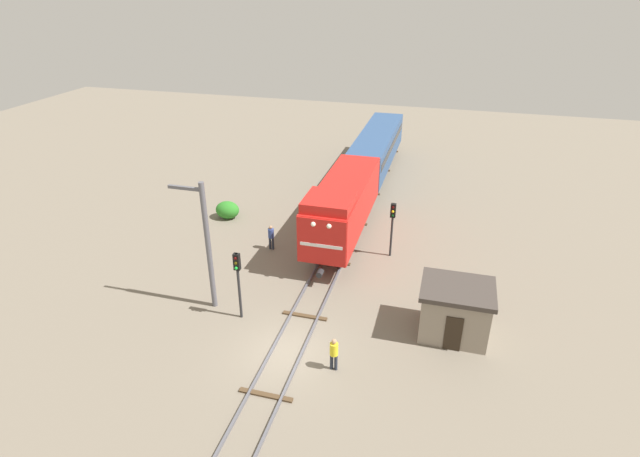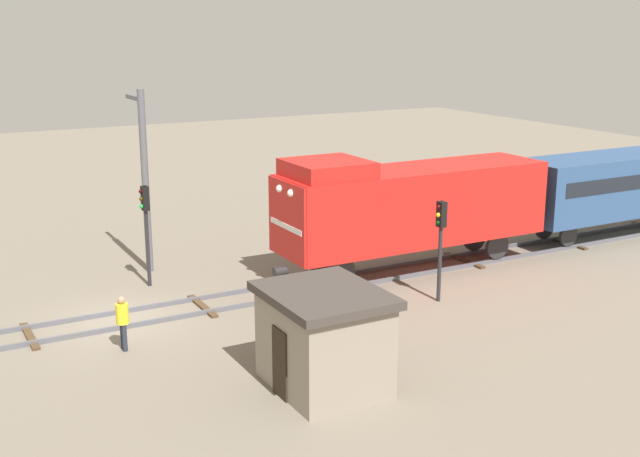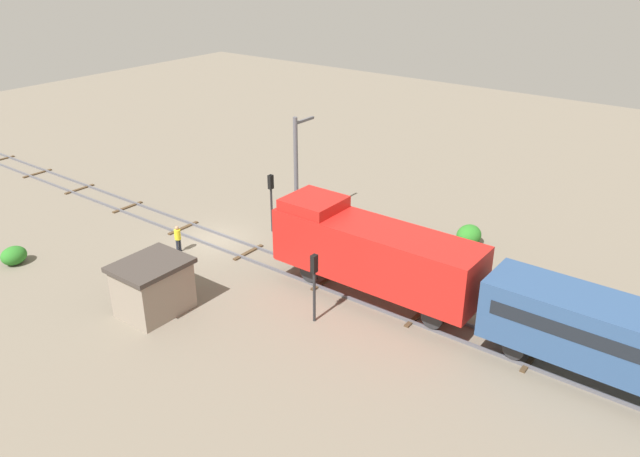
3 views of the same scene
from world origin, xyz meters
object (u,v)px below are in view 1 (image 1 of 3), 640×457
Objects in this scene: passenger_car_leading at (377,147)px; worker_near_track at (334,352)px; catenary_mast at (207,243)px; relay_hut at (455,310)px; locomotive at (343,204)px; traffic_signal_near at (238,274)px; traffic_signal_mid at (392,220)px; worker_by_signal at (271,235)px.

worker_near_track is at bearing -84.59° from passenger_car_leading.
relay_hut is (12.57, 0.99, -2.44)m from catenary_mast.
locomotive is 3.31× the size of relay_hut.
locomotive is at bearing 71.43° from traffic_signal_near.
traffic_signal_mid is 8.12m from relay_hut.
catenary_mast is (-5.07, -22.28, 1.30)m from passenger_car_leading.
catenary_mast is at bearing -119.53° from locomotive.
worker_near_track is at bearing -95.21° from traffic_signal_mid.
worker_near_track is (5.60, -2.50, -1.67)m from traffic_signal_near.
traffic_signal_mid is at bearing -51.06° from worker_near_track.
passenger_car_leading is 3.67× the size of traffic_signal_near.
relay_hut is at bearing -59.33° from traffic_signal_mid.
passenger_car_leading is (0.00, 13.34, -0.25)m from locomotive.
worker_near_track is (2.40, -25.36, -1.53)m from passenger_car_leading.
catenary_mast is at bearing -102.81° from passenger_car_leading.
relay_hut is (11.70, -5.73, 0.40)m from worker_by_signal.
locomotive is 11.02m from relay_hut.
passenger_car_leading is at bearing 103.30° from traffic_signal_mid.
traffic_signal_near reaches higher than worker_by_signal.
locomotive is 12.39m from worker_near_track.
catenary_mast reaches higher than locomotive.
passenger_car_leading is at bearing -40.44° from worker_near_track.
relay_hut is (5.10, 4.06, 0.40)m from worker_near_track.
traffic_signal_near is 7.55m from worker_by_signal.
traffic_signal_near is at bearing -97.97° from passenger_car_leading.
relay_hut is at bearing 126.76° from worker_by_signal.
worker_by_signal is (-4.20, -15.57, -1.53)m from passenger_car_leading.
traffic_signal_mid is at bearing -76.70° from passenger_car_leading.
traffic_signal_near reaches higher than relay_hut.
passenger_car_leading is at bearing 77.19° from catenary_mast.
passenger_car_leading is 16.20m from worker_by_signal.
catenary_mast reaches higher than traffic_signal_mid.
locomotive is 5.08m from worker_by_signal.
traffic_signal_mid is at bearing 43.02° from catenary_mast.
worker_near_track is at bearing -78.71° from locomotive.
traffic_signal_near is 10.89m from relay_hut.
relay_hut is at bearing 8.33° from traffic_signal_near.
relay_hut is (4.10, -6.91, -1.14)m from traffic_signal_mid.
locomotive is at bearing -34.56° from worker_near_track.
worker_near_track is at bearing -141.46° from relay_hut.
catenary_mast is at bearing 21.77° from worker_near_track.
catenary_mast is (-1.87, 0.58, 1.16)m from traffic_signal_near.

